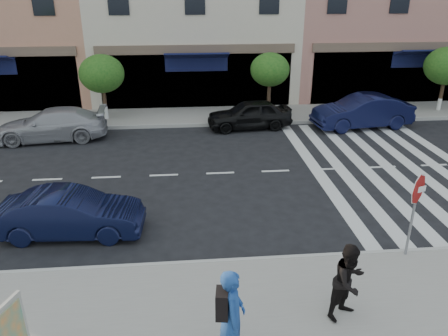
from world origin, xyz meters
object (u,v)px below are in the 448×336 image
Objects in this scene: walker at (349,281)px; car_far_right at (362,112)px; car_far_left at (52,125)px; car_far_mid at (249,114)px; car_near_mid at (71,214)px; photographer at (232,316)px; stop_sign at (417,196)px.

car_far_right is (5.15, 12.31, -0.20)m from walker.
car_far_left is at bearing -95.38° from car_far_right.
car_far_mid is at bearing 91.04° from car_far_left.
car_far_mid is (6.08, 8.80, 0.03)m from car_near_mid.
car_far_mid reaches higher than car_near_mid.
photographer is 0.47× the size of car_far_mid.
car_far_mid is (8.66, 0.81, -0.01)m from car_far_left.
walker reaches higher than car_near_mid.
car_near_mid is at bearing 13.59° from car_far_left.
car_far_mid is (-0.08, 12.66, -0.30)m from walker.
stop_sign is 0.47× the size of car_far_left.
photographer is at bearing 167.83° from walker.
photographer is 15.15m from car_far_right.
photographer is (-4.57, -2.74, -0.68)m from stop_sign.
car_far_right is at bearing 80.30° from car_far_mid.
photographer is at bearing -138.03° from car_near_mid.
photographer is at bearing -168.75° from stop_sign.
car_near_mid is (-8.37, 1.97, -1.12)m from stop_sign.
car_far_left is at bearing -90.46° from car_far_mid.
car_far_right is at bearing 87.57° from car_far_left.
car_far_left is 8.70m from car_far_mid.
car_far_right is at bearing 54.58° from stop_sign.
stop_sign is 8.67m from car_near_mid.
photographer is 0.48× the size of car_near_mid.
car_far_left is 1.19× the size of car_far_mid.
walker is 0.42× the size of car_near_mid.
stop_sign is at bearing 6.20° from car_far_mid.
car_far_left is at bearing 34.40° from photographer.
car_far_right is (2.94, 10.41, -0.99)m from stop_sign.
car_far_right is at bearing 35.49° from walker.
photographer reaches higher than car_far_mid.
walker reaches higher than car_far_mid.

